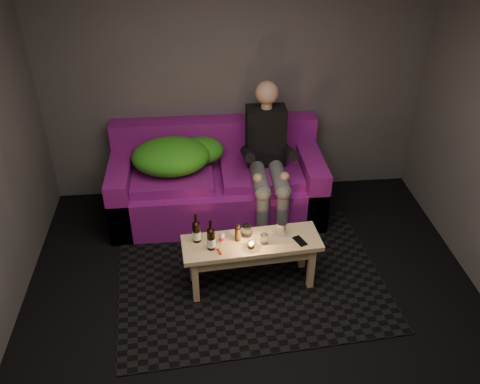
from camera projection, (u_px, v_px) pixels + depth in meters
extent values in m
plane|color=black|center=(260.00, 339.00, 4.06)|extent=(4.50, 4.50, 0.00)
plane|color=silver|center=(271.00, 1.00, 2.63)|extent=(4.50, 4.50, 0.00)
plane|color=#4E4C4E|center=(235.00, 81.00, 5.21)|extent=(4.00, 0.00, 4.00)
cube|color=black|center=(250.00, 279.00, 4.63)|extent=(2.50, 1.90, 0.01)
cube|color=#7A106E|center=(218.00, 194.00, 5.39)|extent=(2.17, 0.98, 0.46)
cube|color=#7A106E|center=(214.00, 139.00, 5.44)|extent=(2.17, 0.24, 0.48)
cube|color=#7A106E|center=(123.00, 191.00, 5.25)|extent=(0.22, 0.98, 0.67)
cube|color=#7A106E|center=(309.00, 181.00, 5.40)|extent=(0.22, 0.98, 0.67)
cube|color=#7A106E|center=(172.00, 178.00, 5.16)|extent=(0.81, 0.65, 0.11)
cube|color=#7A106E|center=(261.00, 173.00, 5.23)|extent=(0.81, 0.65, 0.11)
ellipsoid|color=#37971B|center=(171.00, 156.00, 5.08)|extent=(0.78, 0.61, 0.33)
ellipsoid|color=#37971B|center=(201.00, 151.00, 5.25)|extent=(0.48, 0.39, 0.26)
ellipsoid|color=#37971B|center=(148.00, 158.00, 5.21)|extent=(0.35, 0.28, 0.17)
cube|color=black|center=(266.00, 135.00, 5.11)|extent=(0.39, 0.24, 0.60)
sphere|color=tan|center=(267.00, 93.00, 4.86)|extent=(0.23, 0.23, 0.23)
cylinder|color=#565A61|center=(260.00, 179.00, 4.99)|extent=(0.15, 0.54, 0.15)
cylinder|color=#565A61|center=(279.00, 178.00, 5.01)|extent=(0.15, 0.54, 0.15)
cylinder|color=#565A61|center=(262.00, 219.00, 4.94)|extent=(0.12, 0.12, 0.55)
cylinder|color=#565A61|center=(282.00, 218.00, 4.96)|extent=(0.12, 0.12, 0.55)
cube|color=black|center=(263.00, 242.00, 5.02)|extent=(0.10, 0.24, 0.07)
cube|color=black|center=(282.00, 241.00, 5.04)|extent=(0.10, 0.24, 0.07)
cube|color=tan|center=(252.00, 243.00, 4.34)|extent=(1.21, 0.47, 0.04)
cube|color=tan|center=(251.00, 250.00, 4.38)|extent=(1.05, 0.37, 0.11)
cube|color=tan|center=(195.00, 282.00, 4.29)|extent=(0.06, 0.06, 0.44)
cube|color=tan|center=(192.00, 261.00, 4.51)|extent=(0.06, 0.06, 0.44)
cube|color=tan|center=(311.00, 268.00, 4.43)|extent=(0.06, 0.06, 0.44)
cube|color=tan|center=(303.00, 248.00, 4.66)|extent=(0.06, 0.06, 0.44)
cylinder|color=black|center=(197.00, 232.00, 4.28)|extent=(0.07, 0.07, 0.19)
cylinder|color=white|center=(197.00, 235.00, 4.29)|extent=(0.07, 0.07, 0.08)
cone|color=black|center=(196.00, 222.00, 4.22)|extent=(0.07, 0.07, 0.03)
cylinder|color=black|center=(196.00, 219.00, 4.20)|extent=(0.03, 0.03, 0.09)
cylinder|color=black|center=(211.00, 239.00, 4.19)|extent=(0.07, 0.07, 0.19)
cylinder|color=white|center=(211.00, 242.00, 4.21)|extent=(0.07, 0.07, 0.08)
cone|color=black|center=(211.00, 229.00, 4.13)|extent=(0.07, 0.07, 0.03)
cylinder|color=black|center=(210.00, 226.00, 4.12)|extent=(0.03, 0.03, 0.09)
cylinder|color=silver|center=(222.00, 237.00, 4.30)|extent=(0.05, 0.05, 0.09)
cylinder|color=black|center=(238.00, 234.00, 4.30)|extent=(0.05, 0.05, 0.13)
cylinder|color=white|center=(247.00, 230.00, 4.37)|extent=(0.11, 0.11, 0.10)
cylinder|color=white|center=(251.00, 245.00, 4.25)|extent=(0.07, 0.07, 0.05)
sphere|color=orange|center=(251.00, 244.00, 4.24)|extent=(0.02, 0.02, 0.02)
cylinder|color=white|center=(264.00, 239.00, 4.28)|extent=(0.07, 0.07, 0.09)
cylinder|color=silver|center=(282.00, 229.00, 4.37)|extent=(0.11, 0.11, 0.12)
cube|color=black|center=(300.00, 241.00, 4.32)|extent=(0.12, 0.16, 0.01)
cube|color=#B5220B|center=(219.00, 252.00, 4.20)|extent=(0.05, 0.08, 0.01)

